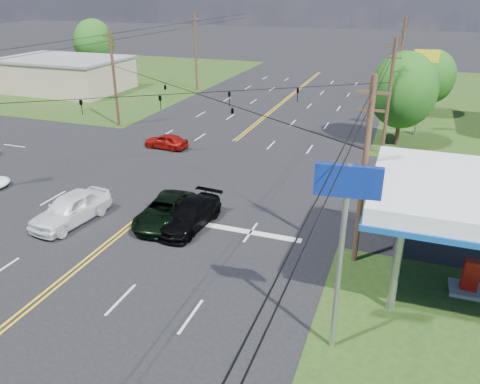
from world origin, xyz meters
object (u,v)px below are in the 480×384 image
at_px(tree_right_a, 403,90).
at_px(pickup_white, 71,209).
at_px(pole_left_far, 196,51).
at_px(pickup_dkgreen, 165,211).
at_px(pole_right_far, 400,61).
at_px(suv_black, 189,215).
at_px(retail_nw, 64,75).
at_px(pole_se, 364,172).
at_px(tree_far_l, 94,43).
at_px(polesign_se, 345,210).
at_px(pole_nw, 114,77).
at_px(pole_ne, 389,96).
at_px(tree_right_b, 432,77).

xyz_separation_m(tree_right_a, pickup_white, (-17.50, -22.41, -3.96)).
relative_size(pole_left_far, pickup_dkgreen, 1.88).
height_order(pole_right_far, pickup_dkgreen, pole_right_far).
bearing_deg(tree_right_a, suv_black, -117.39).
xyz_separation_m(retail_nw, suv_black, (33.38, -30.50, -1.24)).
height_order(pole_se, tree_far_l, pole_se).
xyz_separation_m(pole_left_far, polesign_se, (26.00, -43.75, 0.83)).
height_order(pole_nw, tree_far_l, pole_nw).
bearing_deg(polesign_se, tree_right_a, 87.94).
bearing_deg(retail_nw, pole_left_far, 19.44).
xyz_separation_m(pole_left_far, tree_right_a, (27.00, -16.00, -0.30)).
xyz_separation_m(pole_se, tree_far_l, (-45.00, 41.00, 0.28)).
distance_m(pole_right_far, tree_right_a, 16.03).
bearing_deg(tree_right_a, pole_ne, -108.43).
bearing_deg(pole_right_far, pickup_white, -113.25).
distance_m(pole_se, pole_right_far, 37.00).
bearing_deg(tree_right_b, tree_right_a, -101.77).
relative_size(tree_right_a, suv_black, 1.57).
bearing_deg(pole_ne, pickup_white, -130.36).
relative_size(pole_ne, polesign_se, 1.24).
bearing_deg(pickup_dkgreen, suv_black, -4.33).
xyz_separation_m(tree_right_a, tree_right_b, (2.50, 12.00, -0.65)).
bearing_deg(polesign_se, suv_black, 143.00).
height_order(pole_ne, tree_far_l, pole_ne).
height_order(pole_se, pole_right_far, pole_right_far).
relative_size(pole_ne, suv_black, 1.82).
distance_m(pole_right_far, tree_right_b, 5.40).
height_order(pole_left_far, tree_far_l, pole_left_far).
bearing_deg(pole_left_far, pole_nw, -90.00).
bearing_deg(tree_far_l, pole_left_far, -11.89).
distance_m(retail_nw, tree_right_b, 46.60).
bearing_deg(pole_left_far, pickup_dkgreen, -67.97).
relative_size(pole_se, polesign_se, 1.24).
bearing_deg(suv_black, tree_right_b, 73.32).
relative_size(pole_se, tree_right_a, 1.16).
bearing_deg(pole_ne, pole_se, -90.00).
height_order(pole_nw, pole_right_far, pole_right_far).
bearing_deg(pole_nw, tree_far_l, 129.56).
relative_size(retail_nw, tree_right_b, 2.26).
distance_m(pole_right_far, pickup_dkgreen, 38.44).
xyz_separation_m(tree_far_l, suv_black, (35.38, -40.50, -4.44)).
distance_m(tree_right_b, suv_black, 35.22).
bearing_deg(pole_left_far, pole_right_far, 0.00).
height_order(tree_far_l, pickup_white, tree_far_l).
xyz_separation_m(pole_nw, tree_right_a, (27.00, 3.00, -0.05)).
height_order(pickup_dkgreen, pickup_white, pickup_white).
bearing_deg(pole_se, pickup_white, -175.11).
bearing_deg(suv_black, pole_se, 2.33).
height_order(pole_ne, polesign_se, pole_ne).
xyz_separation_m(pole_ne, polesign_se, (0.00, -24.75, 1.08)).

